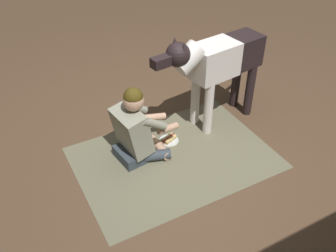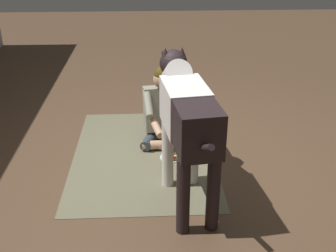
% 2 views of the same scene
% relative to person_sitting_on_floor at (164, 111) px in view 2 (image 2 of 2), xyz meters
% --- Properties ---
extents(ground_plane, '(15.69, 15.69, 0.00)m').
position_rel_person_sitting_on_floor_xyz_m(ground_plane, '(-0.51, -0.12, -0.34)').
color(ground_plane, brown).
extents(area_rug, '(2.00, 1.41, 0.01)m').
position_rel_person_sitting_on_floor_xyz_m(area_rug, '(-0.32, 0.22, -0.33)').
color(area_rug, '#68644C').
rests_on(area_rug, ground).
extents(person_sitting_on_floor, '(0.69, 0.57, 0.83)m').
position_rel_person_sitting_on_floor_xyz_m(person_sitting_on_floor, '(0.00, 0.00, 0.00)').
color(person_sitting_on_floor, '#364049').
rests_on(person_sitting_on_floor, ground).
extents(large_dog, '(1.55, 0.43, 1.17)m').
position_rel_person_sitting_on_floor_xyz_m(large_dog, '(-1.04, -0.14, 0.43)').
color(large_dog, silver).
rests_on(large_dog, ground).
extents(hot_dog_on_plate, '(0.22, 0.22, 0.06)m').
position_rel_person_sitting_on_floor_xyz_m(hot_dog_on_plate, '(-0.40, -0.05, -0.31)').
color(hot_dog_on_plate, silver).
rests_on(hot_dog_on_plate, ground).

